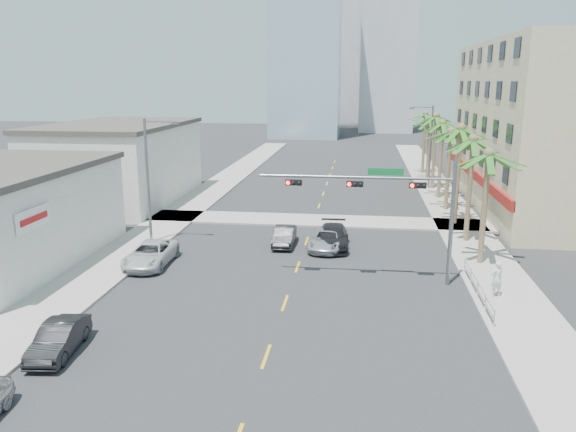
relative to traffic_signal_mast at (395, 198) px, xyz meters
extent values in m
plane|color=#262628|center=(-5.78, -7.95, -5.06)|extent=(260.00, 260.00, 0.00)
cube|color=gray|center=(6.22, 12.05, -4.99)|extent=(4.00, 120.00, 0.15)
cube|color=gray|center=(-17.78, 12.05, -4.99)|extent=(4.00, 120.00, 0.15)
cube|color=gray|center=(-5.78, 14.05, -4.99)|extent=(80.00, 4.00, 0.15)
cube|color=tan|center=(16.22, 22.05, 2.44)|extent=(15.00, 28.00, 15.00)
cube|color=maroon|center=(8.62, 22.05, -2.06)|extent=(0.30, 28.00, 0.80)
cube|color=beige|center=(-25.28, 20.05, -1.46)|extent=(11.00, 18.00, 7.20)
cube|color=#99B2C6|center=(-13.78, 87.05, 18.94)|extent=(14.00, 14.00, 48.00)
cube|color=#ADADB2|center=(-8.78, 117.05, 15.94)|extent=(16.00, 16.00, 42.00)
cylinder|color=slate|center=(3.22, 0.05, -1.46)|extent=(0.24, 0.24, 7.20)
cylinder|color=slate|center=(-2.28, 0.05, 1.14)|extent=(11.00, 0.16, 0.16)
cube|color=#0C662D|center=(-0.58, 0.05, 1.49)|extent=(2.00, 0.05, 0.40)
cube|color=black|center=(1.22, -0.10, 0.79)|extent=(0.95, 0.28, 0.32)
sphere|color=#FF0C05|center=(0.90, -0.26, 0.79)|extent=(0.22, 0.22, 0.22)
cube|color=black|center=(-2.28, -0.10, 0.79)|extent=(0.95, 0.28, 0.32)
sphere|color=#FF0C05|center=(-2.60, -0.26, 0.79)|extent=(0.22, 0.22, 0.22)
cube|color=black|center=(-5.78, -0.10, 0.79)|extent=(0.95, 0.28, 0.32)
sphere|color=#FF0C05|center=(-6.10, -0.26, 0.79)|extent=(0.22, 0.22, 0.22)
cylinder|color=brown|center=(5.82, 4.05, -1.46)|extent=(0.36, 0.36, 7.20)
cylinder|color=brown|center=(5.82, 9.25, -1.28)|extent=(0.36, 0.36, 7.56)
cylinder|color=brown|center=(5.82, 14.45, -1.10)|extent=(0.36, 0.36, 7.92)
cylinder|color=brown|center=(5.82, 19.65, -1.46)|extent=(0.36, 0.36, 7.20)
cylinder|color=brown|center=(5.82, 24.85, -1.28)|extent=(0.36, 0.36, 7.56)
cylinder|color=brown|center=(5.82, 30.05, -1.10)|extent=(0.36, 0.36, 7.92)
cylinder|color=brown|center=(5.82, 35.25, -1.46)|extent=(0.36, 0.36, 7.20)
cylinder|color=brown|center=(5.82, 40.45, -1.28)|extent=(0.36, 0.36, 7.56)
cylinder|color=slate|center=(-16.98, 6.05, -0.56)|extent=(0.20, 0.20, 9.00)
cylinder|color=slate|center=(-15.88, 6.05, 3.74)|extent=(2.20, 0.12, 0.12)
cube|color=slate|center=(-14.78, 6.05, 3.64)|extent=(0.50, 0.25, 0.18)
cylinder|color=slate|center=(5.42, 30.05, -0.56)|extent=(0.20, 0.20, 9.00)
cylinder|color=slate|center=(4.32, 30.05, 3.74)|extent=(2.20, 0.12, 0.12)
cube|color=slate|center=(3.22, 30.05, 3.64)|extent=(0.50, 0.25, 0.18)
cylinder|color=silver|center=(4.52, -1.95, -4.51)|extent=(0.08, 8.00, 0.08)
cylinder|color=silver|center=(4.52, -1.95, -4.16)|extent=(0.08, 8.00, 0.08)
cylinder|color=silver|center=(4.52, -5.95, -4.56)|extent=(0.08, 0.08, 1.00)
cylinder|color=silver|center=(4.52, -3.95, -4.56)|extent=(0.08, 0.08, 1.00)
cylinder|color=silver|center=(4.52, -1.95, -4.56)|extent=(0.08, 0.08, 1.00)
cylinder|color=silver|center=(4.52, 0.05, -4.56)|extent=(0.08, 0.08, 1.00)
cylinder|color=silver|center=(4.52, 2.05, -4.56)|extent=(0.08, 0.08, 1.00)
imported|color=black|center=(-14.74, -10.81, -4.38)|extent=(1.89, 4.26, 1.36)
imported|color=silver|center=(-15.18, 1.24, -4.33)|extent=(2.55, 5.35, 1.47)
imported|color=black|center=(-7.28, 6.80, -4.39)|extent=(1.50, 4.11, 1.34)
imported|color=silver|center=(-4.11, 6.27, -4.38)|extent=(2.87, 5.13, 1.35)
imported|color=black|center=(-3.78, 6.74, -4.30)|extent=(2.35, 5.33, 1.52)
imported|color=silver|center=(5.49, -1.81, -3.92)|extent=(0.86, 0.75, 1.98)
camera|label=1|loc=(-2.00, -31.68, 6.50)|focal=35.00mm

